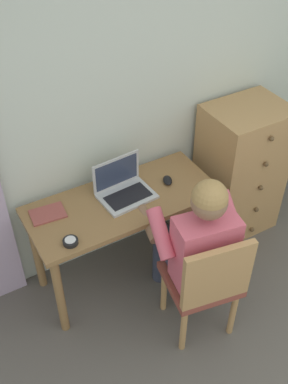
{
  "coord_description": "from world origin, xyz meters",
  "views": [
    {
      "loc": [
        -1.37,
        -0.13,
        2.68
      ],
      "look_at": [
        -0.29,
        1.76,
        0.82
      ],
      "focal_mm": 43.35,
      "sensor_mm": 36.0,
      "label": 1
    }
  ],
  "objects_px": {
    "person_seated": "(195,239)",
    "notebook_pad": "(48,214)",
    "chair": "(206,281)",
    "computer_mouse": "(167,180)",
    "laptop": "(123,188)",
    "desk": "(123,213)",
    "dresser": "(240,170)",
    "desk_clock": "(71,242)"
  },
  "relations": [
    {
      "from": "laptop",
      "to": "computer_mouse",
      "type": "relative_size",
      "value": 3.59
    },
    {
      "from": "person_seated",
      "to": "laptop",
      "type": "height_order",
      "value": "person_seated"
    },
    {
      "from": "person_seated",
      "to": "desk_clock",
      "type": "bearing_deg",
      "value": 156.51
    },
    {
      "from": "notebook_pad",
      "to": "desk_clock",
      "type": "bearing_deg",
      "value": -79.53
    },
    {
      "from": "desk",
      "to": "laptop",
      "type": "height_order",
      "value": "laptop"
    },
    {
      "from": "dresser",
      "to": "desk",
      "type": "bearing_deg",
      "value": -177.1
    },
    {
      "from": "computer_mouse",
      "to": "desk",
      "type": "bearing_deg",
      "value": -154.6
    },
    {
      "from": "dresser",
      "to": "person_seated",
      "type": "xyz_separation_m",
      "value": [
        -0.79,
        -0.53,
        0.14
      ]
    },
    {
      "from": "computer_mouse",
      "to": "dresser",
      "type": "bearing_deg",
      "value": 26.76
    },
    {
      "from": "desk",
      "to": "chair",
      "type": "distance_m",
      "value": 0.7
    },
    {
      "from": "laptop",
      "to": "desk",
      "type": "bearing_deg",
      "value": -123.64
    },
    {
      "from": "notebook_pad",
      "to": "person_seated",
      "type": "bearing_deg",
      "value": -34.78
    },
    {
      "from": "computer_mouse",
      "to": "notebook_pad",
      "type": "xyz_separation_m",
      "value": [
        -0.81,
        0.1,
        -0.01
      ]
    },
    {
      "from": "laptop",
      "to": "desk_clock",
      "type": "xyz_separation_m",
      "value": [
        -0.47,
        -0.23,
        -0.04
      ]
    },
    {
      "from": "laptop",
      "to": "desk_clock",
      "type": "bearing_deg",
      "value": -153.5
    },
    {
      "from": "laptop",
      "to": "desk_clock",
      "type": "relative_size",
      "value": 3.98
    },
    {
      "from": "person_seated",
      "to": "computer_mouse",
      "type": "xyz_separation_m",
      "value": [
        0.11,
        0.49,
        0.07
      ]
    },
    {
      "from": "dresser",
      "to": "laptop",
      "type": "distance_m",
      "value": 1.02
    },
    {
      "from": "laptop",
      "to": "person_seated",
      "type": "bearing_deg",
      "value": -68.86
    },
    {
      "from": "laptop",
      "to": "notebook_pad",
      "type": "relative_size",
      "value": 1.71
    },
    {
      "from": "dresser",
      "to": "laptop",
      "type": "xyz_separation_m",
      "value": [
        -0.99,
        -0.0,
        0.24
      ]
    },
    {
      "from": "desk",
      "to": "notebook_pad",
      "type": "bearing_deg",
      "value": 166.52
    },
    {
      "from": "desk",
      "to": "person_seated",
      "type": "height_order",
      "value": "person_seated"
    },
    {
      "from": "desk",
      "to": "person_seated",
      "type": "relative_size",
      "value": 1.04
    },
    {
      "from": "dresser",
      "to": "laptop",
      "type": "height_order",
      "value": "dresser"
    },
    {
      "from": "chair",
      "to": "laptop",
      "type": "relative_size",
      "value": 2.43
    },
    {
      "from": "computer_mouse",
      "to": "chair",
      "type": "bearing_deg",
      "value": -78.13
    },
    {
      "from": "dresser",
      "to": "desk_clock",
      "type": "distance_m",
      "value": 1.49
    },
    {
      "from": "dresser",
      "to": "desk_clock",
      "type": "height_order",
      "value": "dresser"
    },
    {
      "from": "chair",
      "to": "computer_mouse",
      "type": "bearing_deg",
      "value": 78.47
    },
    {
      "from": "computer_mouse",
      "to": "desk_clock",
      "type": "bearing_deg",
      "value": -142.5
    },
    {
      "from": "desk_clock",
      "to": "person_seated",
      "type": "bearing_deg",
      "value": -23.49
    },
    {
      "from": "desk",
      "to": "dresser",
      "type": "relative_size",
      "value": 1.16
    },
    {
      "from": "person_seated",
      "to": "notebook_pad",
      "type": "xyz_separation_m",
      "value": [
        -0.7,
        0.59,
        0.06
      ]
    },
    {
      "from": "dresser",
      "to": "computer_mouse",
      "type": "xyz_separation_m",
      "value": [
        -0.68,
        -0.04,
        0.2
      ]
    },
    {
      "from": "person_seated",
      "to": "laptop",
      "type": "xyz_separation_m",
      "value": [
        -0.2,
        0.53,
        0.1
      ]
    },
    {
      "from": "desk_clock",
      "to": "dresser",
      "type": "bearing_deg",
      "value": 9.18
    },
    {
      "from": "person_seated",
      "to": "computer_mouse",
      "type": "distance_m",
      "value": 0.5
    },
    {
      "from": "desk",
      "to": "notebook_pad",
      "type": "height_order",
      "value": "notebook_pad"
    },
    {
      "from": "laptop",
      "to": "chair",
      "type": "bearing_deg",
      "value": -76.04
    },
    {
      "from": "chair",
      "to": "laptop",
      "type": "distance_m",
      "value": 0.78
    },
    {
      "from": "desk_clock",
      "to": "chair",
      "type": "bearing_deg",
      "value": -36.23
    }
  ]
}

